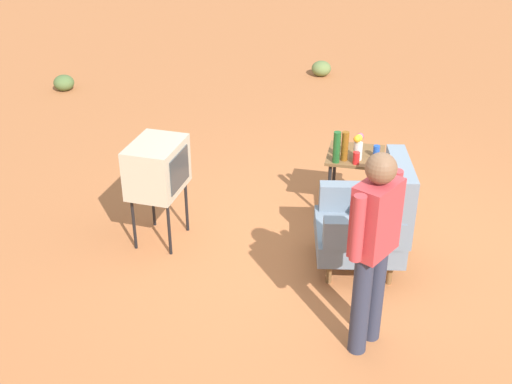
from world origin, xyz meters
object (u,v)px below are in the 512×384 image
side_table (355,163)px  bottle_wine_green (337,147)px  soda_can_blue (376,151)px  person_standing (374,242)px  armchair (371,219)px  soda_can_red (356,158)px  flower_vase (358,146)px  bottle_tall_amber (345,146)px  tv_on_stand (157,168)px

side_table → bottle_wine_green: bearing=-37.4°
soda_can_blue → person_standing: bearing=2.5°
armchair → bottle_wine_green: (-0.74, -0.41, 0.33)m
soda_can_red → flower_vase: 0.14m
bottle_wine_green → flower_vase: (-0.11, 0.20, -0.01)m
armchair → bottle_wine_green: 0.90m
flower_vase → bottle_tall_amber: bearing=-68.8°
soda_can_red → bottle_wine_green: size_ratio=0.38×
tv_on_stand → bottle_wine_green: size_ratio=3.22×
armchair → flower_vase: armchair is taller
side_table → person_standing: bearing=8.2°
bottle_tall_amber → bottle_wine_green: bottle_wine_green is taller
side_table → soda_can_blue: size_ratio=5.49×
side_table → tv_on_stand: (0.95, -1.76, 0.21)m
bottle_tall_amber → bottle_wine_green: bearing=-48.6°
side_table → armchair: bearing=13.7°
tv_on_stand → bottle_wine_green: bearing=114.4°
bottle_tall_amber → flower_vase: bearing=111.2°
side_table → bottle_tall_amber: bottle_tall_amber is taller
bottle_tall_amber → flower_vase: (-0.05, 0.13, -0.00)m
tv_on_stand → soda_can_red: bearing=112.2°
bottle_wine_green → person_standing: bearing=14.6°
armchair → bottle_tall_amber: size_ratio=3.53×
person_standing → soda_can_blue: bearing=-177.5°
person_standing → flower_vase: size_ratio=6.19×
armchair → person_standing: person_standing is taller
bottle_tall_amber → flower_vase: bottle_tall_amber is taller
armchair → person_standing: (1.06, 0.06, 0.44)m
armchair → soda_can_blue: 0.97m
side_table → flower_vase: (0.11, 0.02, 0.25)m
armchair → tv_on_stand: size_ratio=1.03×
soda_can_blue → tv_on_stand: bearing=-64.8°
bottle_tall_amber → bottle_wine_green: (0.06, -0.07, 0.01)m
tv_on_stand → soda_can_red: (-0.73, 1.78, -0.05)m
soda_can_red → armchair: bearing=16.0°
tv_on_stand → armchair: bearing=89.5°
bottle_tall_amber → soda_can_blue: bearing=114.8°
person_standing → soda_can_red: person_standing is taller
person_standing → soda_can_red: 1.83m
tv_on_stand → flower_vase: size_ratio=3.89×
tv_on_stand → person_standing: 2.32m
flower_vase → armchair: bearing=13.9°
armchair → bottle_tall_amber: 0.93m
armchair → bottle_wine_green: armchair is taller
tv_on_stand → flower_vase: 1.97m
armchair → bottle_tall_amber: (-0.80, -0.34, 0.32)m
side_table → tv_on_stand: size_ratio=0.65×
person_standing → bottle_wine_green: 1.86m
armchair → person_standing: size_ratio=0.65×
soda_can_red → bottle_wine_green: (0.01, -0.20, 0.10)m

